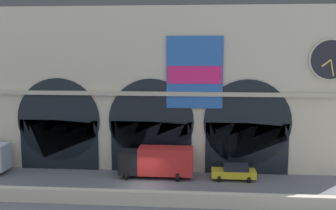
# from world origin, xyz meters

# --- Properties ---
(ground_plane) EXTENTS (200.00, 200.00, 0.00)m
(ground_plane) POSITION_xyz_m (0.00, 0.00, 0.00)
(ground_plane) COLOR slate
(quay_parapet_wall) EXTENTS (90.00, 0.70, 1.22)m
(quay_parapet_wall) POSITION_xyz_m (0.00, -4.50, 0.61)
(quay_parapet_wall) COLOR beige
(quay_parapet_wall) RESTS_ON ground
(station_building) EXTENTS (42.20, 5.02, 22.11)m
(station_building) POSITION_xyz_m (0.03, 7.31, 10.69)
(station_building) COLOR beige
(station_building) RESTS_ON ground
(box_truck_center) EXTENTS (7.50, 2.91, 3.12)m
(box_truck_center) POSITION_xyz_m (0.86, 2.90, 1.70)
(box_truck_center) COLOR black
(box_truck_center) RESTS_ON ground
(car_mideast) EXTENTS (4.40, 2.22, 1.55)m
(car_mideast) POSITION_xyz_m (8.64, 2.86, 0.80)
(car_mideast) COLOR gold
(car_mideast) RESTS_ON ground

